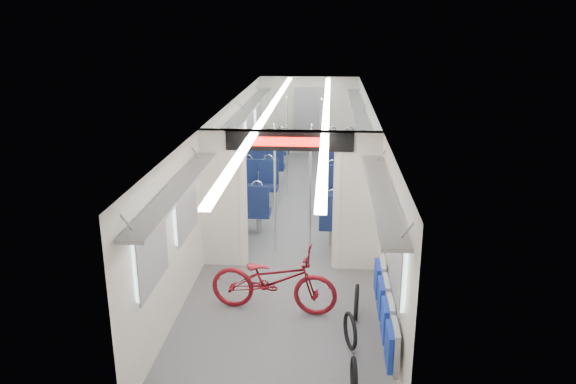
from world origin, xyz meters
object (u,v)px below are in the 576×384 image
object	(u,v)px
seat_bay_far_right	(341,155)
stanchion_far_right	(320,149)
bicycle	(274,280)
stanchion_near_left	(275,189)
flip_bench	(385,309)
bike_hoop_a	(354,378)
seat_bay_near_right	(344,202)
seat_bay_far_left	(270,154)
bike_hoop_b	(350,333)
seat_bay_near_left	(252,192)
stanchion_far_left	(287,147)
bike_hoop_c	(356,304)
stanchion_near_right	(310,190)

from	to	relation	value
seat_bay_far_right	stanchion_far_right	world-z (taller)	stanchion_far_right
bicycle	stanchion_near_left	world-z (taller)	stanchion_near_left
flip_bench	bike_hoop_a	xyz separation A→B (m)	(-0.41, -0.88, -0.39)
seat_bay_near_right	seat_bay_far_left	world-z (taller)	seat_bay_near_right
bike_hoop_b	seat_bay_near_left	xyz separation A→B (m)	(-1.87, 4.67, 0.33)
seat_bay_far_right	stanchion_far_right	distance (m)	2.08
flip_bench	stanchion_far_left	size ratio (longest dim) A/B	0.92
flip_bench	bike_hoop_b	size ratio (longest dim) A/B	4.34
bicycle	seat_bay_far_left	world-z (taller)	seat_bay_far_left
bike_hoop_b	seat_bay_near_left	bearing A→B (deg)	111.83
bike_hoop_b	flip_bench	bearing A→B (deg)	-2.89
bicycle	bike_hoop_a	distance (m)	2.09
flip_bench	stanchion_near_left	bearing A→B (deg)	118.77
bike_hoop_c	seat_bay_far_right	world-z (taller)	seat_bay_far_right
bike_hoop_a	seat_bay_near_right	distance (m)	5.09
bike_hoop_a	seat_bay_near_left	world-z (taller)	seat_bay_near_left
bike_hoop_c	seat_bay_far_right	xyz separation A→B (m)	(-0.11, 7.23, 0.32)
bicycle	bike_hoop_b	world-z (taller)	bicycle
stanchion_near_left	stanchion_far_right	size ratio (longest dim) A/B	1.00
bike_hoop_b	seat_bay_far_left	bearing A→B (deg)	103.12
bicycle	seat_bay_near_left	size ratio (longest dim) A/B	0.87
bike_hoop_b	seat_bay_far_left	size ratio (longest dim) A/B	0.24
flip_bench	seat_bay_far_left	bearing A→B (deg)	105.89
stanchion_far_left	flip_bench	bearing A→B (deg)	-74.84
bike_hoop_a	seat_bay_far_left	bearing A→B (deg)	101.93
bike_hoop_c	seat_bay_near_right	xyz separation A→B (m)	(-0.11, 3.45, 0.33)
stanchion_far_left	stanchion_far_right	size ratio (longest dim) A/B	1.00
seat_bay_far_left	stanchion_near_left	world-z (taller)	stanchion_near_left
seat_bay_far_left	stanchion_far_left	world-z (taller)	stanchion_far_left
bike_hoop_b	seat_bay_far_left	distance (m)	8.24
bicycle	seat_bay_near_left	world-z (taller)	seat_bay_near_left
seat_bay_far_right	stanchion_far_left	xyz separation A→B (m)	(-1.27, -1.76, 0.60)
bike_hoop_b	seat_bay_far_right	bearing A→B (deg)	89.99
seat_bay_near_right	stanchion_near_right	size ratio (longest dim) A/B	0.94
flip_bench	seat_bay_near_right	xyz separation A→B (m)	(-0.42, 4.20, -0.02)
seat_bay_near_left	stanchion_near_left	distance (m)	1.89
bicycle	stanchion_near_right	size ratio (longest dim) A/B	0.79
stanchion_near_left	stanchion_far_right	bearing A→B (deg)	76.77
seat_bay_near_right	stanchion_near_right	xyz separation A→B (m)	(-0.62, -1.18, 0.59)
seat_bay_near_left	stanchion_far_right	size ratio (longest dim) A/B	0.90
stanchion_near_right	stanchion_far_right	bearing A→B (deg)	87.99
stanchion_near_right	seat_bay_far_right	bearing A→B (deg)	82.83
flip_bench	bike_hoop_b	bearing A→B (deg)	177.11
stanchion_near_right	stanchion_far_left	size ratio (longest dim) A/B	1.00
stanchion_far_left	seat_bay_far_right	bearing A→B (deg)	54.17
bike_hoop_c	bicycle	bearing A→B (deg)	172.81
seat_bay_near_left	seat_bay_far_left	bearing A→B (deg)	90.00
bike_hoop_c	bike_hoop_b	bearing A→B (deg)	-98.47
seat_bay_near_right	stanchion_near_left	bearing A→B (deg)	-136.14
stanchion_near_left	stanchion_far_right	distance (m)	3.13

